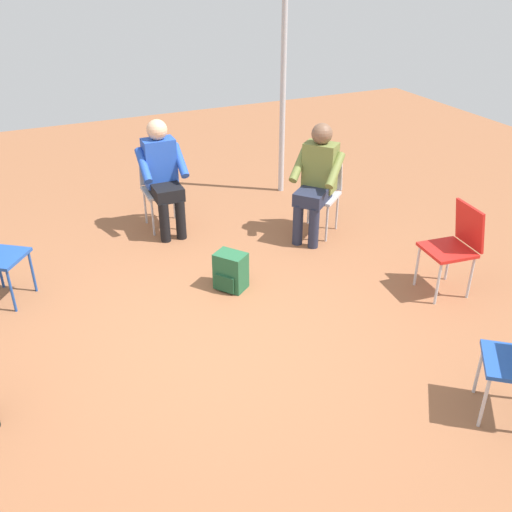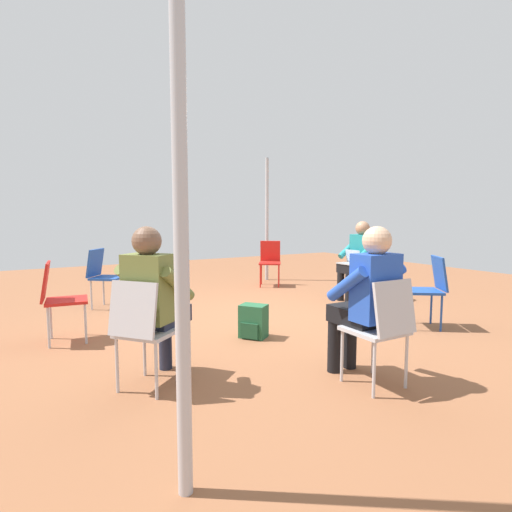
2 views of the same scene
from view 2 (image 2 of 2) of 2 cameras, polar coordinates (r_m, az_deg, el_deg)
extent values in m
plane|color=brown|center=(5.22, 0.07, -8.88)|extent=(14.00, 14.00, 0.00)
cube|color=#B7B7BC|center=(6.55, 14.84, -2.22)|extent=(0.41, 0.41, 0.03)
cylinder|color=#B7B7BC|center=(6.34, 14.83, -4.52)|extent=(0.02, 0.02, 0.42)
cylinder|color=#B7B7BC|center=(6.58, 12.69, -4.11)|extent=(0.02, 0.02, 0.42)
cylinder|color=#B7B7BC|center=(6.59, 16.88, -4.20)|extent=(0.02, 0.02, 0.42)
cylinder|color=#B7B7BC|center=(6.82, 14.75, -3.82)|extent=(0.02, 0.02, 0.42)
cube|color=#B7B7BC|center=(6.66, 16.01, -0.26)|extent=(0.38, 0.10, 0.40)
cube|color=red|center=(4.64, -25.41, -5.78)|extent=(0.44, 0.44, 0.03)
cylinder|color=#B7B7BC|center=(4.85, -23.22, -7.93)|extent=(0.02, 0.02, 0.42)
cylinder|color=#B7B7BC|center=(4.52, -23.16, -8.91)|extent=(0.02, 0.02, 0.42)
cylinder|color=#B7B7BC|center=(4.86, -27.27, -8.08)|extent=(0.02, 0.02, 0.42)
cylinder|color=#B7B7BC|center=(4.53, -27.52, -9.06)|extent=(0.02, 0.02, 0.42)
cube|color=red|center=(4.61, -27.88, -3.24)|extent=(0.39, 0.14, 0.40)
cube|color=#1E4799|center=(6.11, -20.37, -2.94)|extent=(0.56, 0.56, 0.03)
cylinder|color=#B7B7BC|center=(6.22, -18.17, -4.82)|extent=(0.02, 0.02, 0.42)
cylinder|color=#B7B7BC|center=(5.92, -19.60, -5.38)|extent=(0.02, 0.02, 0.42)
cylinder|color=#B7B7BC|center=(6.38, -20.94, -4.66)|extent=(0.02, 0.02, 0.42)
cylinder|color=#B7B7BC|center=(6.09, -22.47, -5.20)|extent=(0.02, 0.02, 0.42)
cube|color=#1E4799|center=(6.18, -21.99, -0.90)|extent=(0.36, 0.31, 0.40)
cube|color=red|center=(7.52, 1.99, -1.04)|extent=(0.56, 0.56, 0.03)
cylinder|color=red|center=(7.37, 3.26, -2.94)|extent=(0.02, 0.02, 0.42)
cylinder|color=red|center=(7.39, 0.62, -2.91)|extent=(0.02, 0.02, 0.42)
cylinder|color=red|center=(7.71, 3.30, -2.56)|extent=(0.02, 0.02, 0.42)
cylinder|color=red|center=(7.72, 0.77, -2.54)|extent=(0.02, 0.02, 0.42)
cube|color=red|center=(7.69, 2.05, 0.72)|extent=(0.29, 0.37, 0.40)
cube|color=#1E4799|center=(5.12, 22.62, -4.64)|extent=(0.56, 0.56, 0.03)
cylinder|color=#1E4799|center=(4.95, 21.21, -7.57)|extent=(0.02, 0.02, 0.42)
cylinder|color=#1E4799|center=(5.27, 20.21, -6.75)|extent=(0.02, 0.02, 0.42)
cylinder|color=#1E4799|center=(5.05, 24.95, -7.46)|extent=(0.02, 0.02, 0.42)
cylinder|color=#1E4799|center=(5.37, 23.75, -6.66)|extent=(0.02, 0.02, 0.42)
cube|color=#1E4799|center=(5.14, 24.74, -2.25)|extent=(0.36, 0.30, 0.40)
cube|color=#B7B7BC|center=(3.20, -15.02, -10.40)|extent=(0.56, 0.56, 0.03)
cylinder|color=#B7B7BC|center=(3.50, -15.64, -12.90)|extent=(0.02, 0.02, 0.42)
cylinder|color=#B7B7BC|center=(3.32, -10.71, -13.80)|extent=(0.02, 0.02, 0.42)
cylinder|color=#B7B7BC|center=(3.24, -19.23, -14.51)|extent=(0.02, 0.02, 0.42)
cylinder|color=#B7B7BC|center=(3.05, -14.06, -15.66)|extent=(0.02, 0.02, 0.42)
cube|color=#B7B7BC|center=(3.00, -17.20, -7.31)|extent=(0.35, 0.32, 0.40)
cube|color=#B7B7BC|center=(3.26, 16.55, -10.14)|extent=(0.40, 0.40, 0.03)
cylinder|color=#B7B7BC|center=(3.33, 12.18, -13.75)|extent=(0.02, 0.02, 0.42)
cylinder|color=#B7B7BC|center=(3.56, 16.36, -12.59)|extent=(0.02, 0.02, 0.42)
cylinder|color=#B7B7BC|center=(3.11, 16.52, -15.33)|extent=(0.02, 0.02, 0.42)
cylinder|color=#B7B7BC|center=(3.35, 20.68, -13.91)|extent=(0.02, 0.02, 0.42)
cube|color=#B7B7BC|center=(3.09, 19.22, -7.01)|extent=(0.10, 0.38, 0.40)
cylinder|color=black|center=(6.27, 13.12, -4.47)|extent=(0.11, 0.11, 0.45)
cylinder|color=black|center=(6.39, 11.99, -4.25)|extent=(0.11, 0.11, 0.45)
cube|color=black|center=(6.40, 13.68, -1.69)|extent=(0.31, 0.43, 0.14)
cube|color=teal|center=(6.51, 14.91, 0.70)|extent=(0.34, 0.23, 0.52)
sphere|color=#A87A5B|center=(6.49, 14.99, 3.86)|extent=(0.22, 0.22, 0.22)
cylinder|color=teal|center=(6.30, 15.60, 0.76)|extent=(0.10, 0.40, 0.31)
cylinder|color=teal|center=(6.58, 13.06, 1.02)|extent=(0.10, 0.40, 0.31)
cube|color=#9EA0A5|center=(6.32, 12.99, -1.06)|extent=(0.30, 0.23, 0.02)
cube|color=#B2D1F2|center=(6.38, 13.72, -0.03)|extent=(0.30, 0.06, 0.20)
cylinder|color=#23283D|center=(3.60, -12.83, -12.06)|extent=(0.11, 0.11, 0.45)
cylinder|color=#23283D|center=(3.51, -10.28, -12.47)|extent=(0.11, 0.11, 0.45)
cube|color=#23283D|center=(3.34, -13.18, -8.38)|extent=(0.50, 0.51, 0.14)
cube|color=olive|center=(3.13, -15.17, -4.49)|extent=(0.40, 0.39, 0.52)
sphere|color=brown|center=(3.09, -15.34, 2.09)|extent=(0.22, 0.22, 0.22)
cylinder|color=olive|center=(3.32, -17.04, -3.50)|extent=(0.32, 0.36, 0.31)
cylinder|color=olive|center=(3.10, -11.08, -4.00)|extent=(0.32, 0.36, 0.31)
cylinder|color=black|center=(3.51, 11.10, -12.45)|extent=(0.11, 0.11, 0.45)
cylinder|color=black|center=(3.63, 13.30, -11.91)|extent=(0.11, 0.11, 0.45)
cube|color=black|center=(3.37, 14.24, -8.24)|extent=(0.42, 0.30, 0.14)
cube|color=blue|center=(3.19, 16.72, -4.33)|extent=(0.22, 0.34, 0.52)
sphere|color=#DBAD89|center=(3.15, 16.90, 2.11)|extent=(0.22, 0.22, 0.22)
cylinder|color=blue|center=(3.12, 12.85, -3.98)|extent=(0.40, 0.09, 0.31)
cylinder|color=blue|center=(3.40, 17.84, -3.32)|extent=(0.40, 0.09, 0.31)
cube|color=#235B38|center=(4.39, -0.36, -9.28)|extent=(0.34, 0.33, 0.36)
cube|color=#1C492C|center=(4.41, -0.36, -10.29)|extent=(0.31, 0.32, 0.16)
cylinder|color=#B2B2B7|center=(8.23, 1.57, 5.22)|extent=(0.07, 0.07, 2.50)
cylinder|color=#B2B2B7|center=(1.81, -10.70, 5.38)|extent=(0.07, 0.07, 2.61)
camera|label=1|loc=(8.93, -4.89, 15.61)|focal=40.00mm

